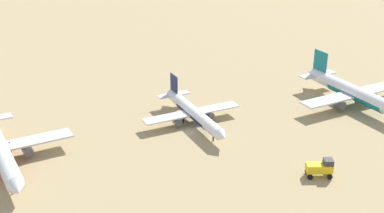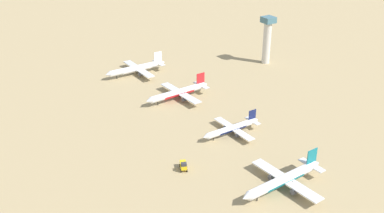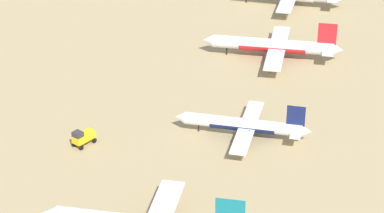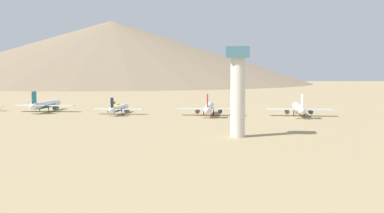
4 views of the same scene
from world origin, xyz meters
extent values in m
plane|color=tan|center=(0.00, 0.00, 0.00)|extent=(1800.00, 1800.00, 0.00)
cone|color=silver|center=(15.45, -40.99, 3.83)|extent=(3.19, 3.63, 3.40)
cylinder|color=#4C4C54|center=(-3.45, -37.06, 1.97)|extent=(3.99, 2.41, 2.10)
cylinder|color=black|center=(10.07, -41.43, 1.74)|extent=(0.40, 0.40, 3.48)
cylinder|color=black|center=(-4.83, -40.29, 1.74)|extent=(0.40, 0.40, 3.48)
cylinder|color=red|center=(-2.36, -42.46, 3.57)|extent=(18.28, 4.95, 3.47)
cylinder|color=white|center=(-3.97, 2.44, 3.08)|extent=(26.49, 3.80, 2.79)
cone|color=white|center=(10.39, 2.99, 3.08)|extent=(2.45, 2.82, 2.73)
cone|color=white|center=(-18.19, 1.90, 3.08)|extent=(2.15, 2.59, 2.51)
cube|color=#141E51|center=(-15.55, 2.00, 6.34)|extent=(4.04, 0.41, 5.13)
cube|color=silver|center=(-15.99, 1.98, 3.36)|extent=(2.68, 8.89, 0.26)
cube|color=silver|center=(-5.07, 2.40, 2.59)|extent=(4.62, 25.06, 0.33)
cylinder|color=#4C4C54|center=(-4.65, 6.82, 1.58)|extent=(3.14, 1.80, 1.69)
cylinder|color=#4C4C54|center=(-4.32, -1.97, 1.58)|extent=(3.14, 1.80, 1.69)
cylinder|color=black|center=(6.05, 2.83, 1.40)|extent=(0.32, 0.32, 2.80)
cylinder|color=black|center=(-5.88, 4.28, 1.40)|extent=(0.32, 0.32, 2.80)
cylinder|color=black|center=(-5.73, 0.47, 1.40)|extent=(0.32, 0.32, 2.80)
cylinder|color=#141E51|center=(-3.97, 2.44, 2.87)|extent=(14.62, 3.35, 2.79)
cylinder|color=white|center=(3.97, 45.29, 3.92)|extent=(33.74, 6.23, 3.54)
cone|color=white|center=(-14.06, 43.83, 3.92)|extent=(2.86, 3.39, 3.19)
cube|color=#14727F|center=(-10.71, 44.10, 8.07)|extent=(5.14, 0.74, 6.53)
cube|color=silver|center=(-11.27, 44.06, 4.27)|extent=(3.87, 11.39, 0.34)
cube|color=silver|center=(2.58, 45.18, 3.30)|extent=(7.20, 31.97, 0.42)
cylinder|color=#4C4C54|center=(2.87, 50.81, 2.01)|extent=(4.08, 2.45, 2.14)
cylinder|color=#4C4C54|center=(3.77, 39.66, 2.01)|extent=(4.08, 2.45, 2.14)
cylinder|color=black|center=(1.45, 47.52, 1.78)|extent=(0.41, 0.41, 3.56)
cylinder|color=black|center=(1.84, 42.69, 1.78)|extent=(0.41, 0.41, 3.56)
cylinder|color=#14727F|center=(3.97, 45.29, 3.65)|extent=(18.69, 5.03, 3.55)
cube|color=yellow|center=(28.61, 15.43, 1.95)|extent=(4.15, 5.69, 1.70)
cube|color=#333338|center=(29.28, 17.00, 3.35)|extent=(2.61, 2.47, 1.10)
cylinder|color=black|center=(28.33, 17.70, 0.55)|extent=(0.75, 1.15, 1.10)
cylinder|color=black|center=(30.44, 16.80, 0.55)|extent=(0.75, 1.15, 1.10)
cylinder|color=black|center=(26.78, 14.07, 0.55)|extent=(0.75, 1.15, 1.10)
cylinder|color=black|center=(28.89, 13.16, 0.55)|extent=(0.75, 1.15, 1.10)
camera|label=1|loc=(101.82, -44.88, 55.26)|focal=49.12mm
camera|label=2|loc=(105.08, 147.20, 100.44)|focal=43.26mm
camera|label=3|loc=(-33.92, 150.74, 84.98)|focal=72.49mm
camera|label=4|loc=(-227.91, -71.33, 21.38)|focal=44.00mm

